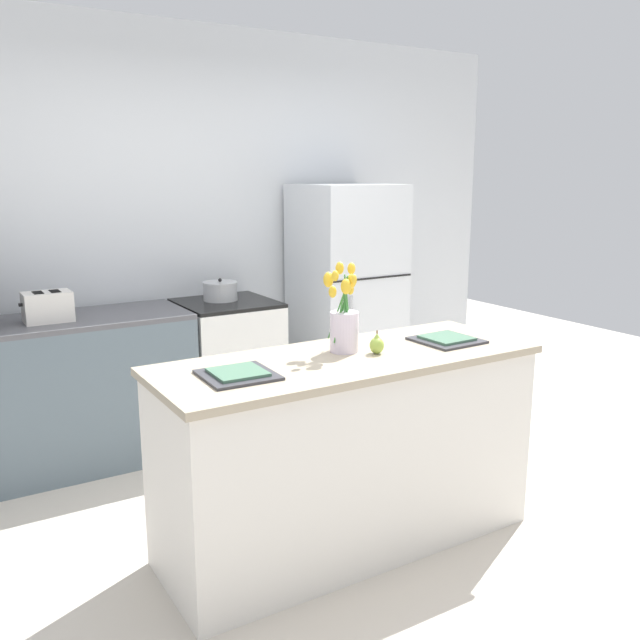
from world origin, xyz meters
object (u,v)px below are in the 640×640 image
(cooking_pot, at_px, (220,291))
(plate_setting_left, at_px, (238,374))
(stove_range, at_px, (228,368))
(plate_setting_right, at_px, (447,339))
(pear_figurine, at_px, (377,344))
(flower_vase, at_px, (344,321))
(toaster, at_px, (48,307))
(refrigerator, at_px, (346,299))

(cooking_pot, bearing_deg, plate_setting_left, -110.99)
(stove_range, xyz_separation_m, plate_setting_right, (0.46, -1.63, 0.48))
(cooking_pot, bearing_deg, pear_figurine, -88.39)
(flower_vase, height_order, cooking_pot, flower_vase)
(pear_figurine, distance_m, toaster, 1.96)
(refrigerator, xyz_separation_m, plate_setting_left, (-1.61, -1.63, 0.11))
(plate_setting_right, relative_size, cooking_pot, 1.29)
(pear_figurine, bearing_deg, plate_setting_left, 179.43)
(refrigerator, bearing_deg, plate_setting_right, -106.68)
(refrigerator, distance_m, cooking_pot, 0.98)
(stove_range, relative_size, flower_vase, 2.22)
(flower_vase, bearing_deg, pear_figurine, -46.20)
(plate_setting_left, bearing_deg, refrigerator, 45.27)
(stove_range, distance_m, cooking_pot, 0.52)
(pear_figurine, xyz_separation_m, toaster, (-1.15, 1.59, 0.03))
(toaster, bearing_deg, pear_figurine, -54.26)
(refrigerator, xyz_separation_m, plate_setting_right, (-0.49, -1.63, 0.11))
(refrigerator, height_order, plate_setting_left, refrigerator)
(pear_figurine, relative_size, toaster, 0.39)
(stove_range, relative_size, pear_figurine, 8.28)
(cooking_pot, bearing_deg, toaster, -174.84)
(plate_setting_left, bearing_deg, toaster, 105.91)
(flower_vase, xyz_separation_m, cooking_pot, (0.06, 1.58, -0.10))
(flower_vase, distance_m, cooking_pot, 1.58)
(plate_setting_right, bearing_deg, refrigerator, 73.32)
(plate_setting_left, distance_m, plate_setting_right, 1.12)
(flower_vase, bearing_deg, refrigerator, 56.00)
(stove_range, bearing_deg, plate_setting_right, -74.14)
(plate_setting_left, bearing_deg, cooking_pot, 69.01)
(plate_setting_left, relative_size, toaster, 1.06)
(plate_setting_left, bearing_deg, stove_range, 67.85)
(refrigerator, bearing_deg, toaster, -178.83)
(toaster, height_order, cooking_pot, toaster)
(refrigerator, height_order, cooking_pot, refrigerator)
(pear_figurine, bearing_deg, cooking_pot, 91.61)
(cooking_pot, bearing_deg, stove_range, -74.43)
(plate_setting_right, bearing_deg, plate_setting_left, 180.00)
(pear_figurine, distance_m, cooking_pot, 1.69)
(plate_setting_right, xyz_separation_m, cooking_pot, (-0.48, 1.68, 0.04))
(flower_vase, xyz_separation_m, pear_figurine, (0.11, -0.11, -0.10))
(flower_vase, xyz_separation_m, plate_setting_left, (-0.59, -0.11, -0.13))
(plate_setting_right, bearing_deg, toaster, 134.84)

